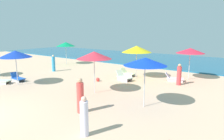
{
  "coord_description": "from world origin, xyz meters",
  "views": [
    {
      "loc": [
        10.38,
        -2.95,
        3.92
      ],
      "look_at": [
        0.83,
        10.02,
        0.85
      ],
      "focal_mm": 33.06,
      "sensor_mm": 36.0,
      "label": 1
    }
  ],
  "objects_px": {
    "umbrella_0": "(66,44)",
    "beachgoer_0": "(84,118)",
    "umbrella_5": "(137,49)",
    "beachgoer_3": "(179,75)",
    "umbrella_3": "(145,62)",
    "lounge_chair_6_1": "(0,80)",
    "lounge_chair_5_0": "(124,77)",
    "lounge_chair_5_1": "(128,73)",
    "umbrella_6": "(15,54)",
    "beachgoer_2": "(80,96)",
    "lounge_chair_6_0": "(18,78)",
    "beach_ball_1": "(98,79)",
    "lounge_chair_4_0": "(174,78)",
    "umbrella_4": "(190,51)",
    "umbrella_2": "(94,55)",
    "beachgoer_1": "(54,64)"
  },
  "relations": [
    {
      "from": "umbrella_0",
      "to": "beachgoer_0",
      "type": "xyz_separation_m",
      "value": [
        13.61,
        -11.08,
        -1.65
      ]
    },
    {
      "from": "umbrella_5",
      "to": "beachgoer_3",
      "type": "relative_size",
      "value": 1.72
    },
    {
      "from": "umbrella_5",
      "to": "umbrella_0",
      "type": "bearing_deg",
      "value": 172.07
    },
    {
      "from": "beachgoer_0",
      "to": "umbrella_5",
      "type": "bearing_deg",
      "value": -16.89
    },
    {
      "from": "umbrella_3",
      "to": "lounge_chair_6_1",
      "type": "bearing_deg",
      "value": -169.13
    },
    {
      "from": "beachgoer_0",
      "to": "lounge_chair_5_0",
      "type": "bearing_deg",
      "value": -12.0
    },
    {
      "from": "umbrella_5",
      "to": "lounge_chair_5_1",
      "type": "height_order",
      "value": "umbrella_5"
    },
    {
      "from": "umbrella_6",
      "to": "beachgoer_2",
      "type": "height_order",
      "value": "umbrella_6"
    },
    {
      "from": "umbrella_3",
      "to": "umbrella_5",
      "type": "xyz_separation_m",
      "value": [
        -3.67,
        5.58,
        0.05
      ]
    },
    {
      "from": "lounge_chair_6_0",
      "to": "beachgoer_0",
      "type": "xyz_separation_m",
      "value": [
        10.28,
        -3.14,
        0.48
      ]
    },
    {
      "from": "beachgoer_2",
      "to": "beach_ball_1",
      "type": "xyz_separation_m",
      "value": [
        -3.41,
        5.32,
        -0.66
      ]
    },
    {
      "from": "lounge_chair_4_0",
      "to": "umbrella_6",
      "type": "bearing_deg",
      "value": 113.66
    },
    {
      "from": "umbrella_6",
      "to": "umbrella_0",
      "type": "bearing_deg",
      "value": 117.24
    },
    {
      "from": "lounge_chair_6_0",
      "to": "beach_ball_1",
      "type": "distance_m",
      "value": 6.34
    },
    {
      "from": "lounge_chair_4_0",
      "to": "umbrella_6",
      "type": "xyz_separation_m",
      "value": [
        -8.87,
        -7.9,
        2.04
      ]
    },
    {
      "from": "umbrella_4",
      "to": "lounge_chair_6_0",
      "type": "xyz_separation_m",
      "value": [
        -10.7,
        -8.61,
        -2.11
      ]
    },
    {
      "from": "lounge_chair_6_0",
      "to": "umbrella_5",
      "type": "bearing_deg",
      "value": -46.12
    },
    {
      "from": "umbrella_3",
      "to": "umbrella_5",
      "type": "relative_size",
      "value": 0.96
    },
    {
      "from": "lounge_chair_6_1",
      "to": "beachgoer_3",
      "type": "height_order",
      "value": "beachgoer_3"
    },
    {
      "from": "umbrella_2",
      "to": "beachgoer_2",
      "type": "height_order",
      "value": "umbrella_2"
    },
    {
      "from": "beachgoer_3",
      "to": "beachgoer_1",
      "type": "bearing_deg",
      "value": -179.37
    },
    {
      "from": "lounge_chair_5_0",
      "to": "beachgoer_0",
      "type": "xyz_separation_m",
      "value": [
        3.66,
        -8.32,
        0.43
      ]
    },
    {
      "from": "lounge_chair_5_0",
      "to": "umbrella_4",
      "type": "bearing_deg",
      "value": -36.08
    },
    {
      "from": "beachgoer_2",
      "to": "umbrella_0",
      "type": "bearing_deg",
      "value": -76.5
    },
    {
      "from": "umbrella_5",
      "to": "umbrella_6",
      "type": "height_order",
      "value": "umbrella_5"
    },
    {
      "from": "umbrella_2",
      "to": "lounge_chair_6_1",
      "type": "relative_size",
      "value": 1.66
    },
    {
      "from": "lounge_chair_4_0",
      "to": "lounge_chair_5_1",
      "type": "height_order",
      "value": "lounge_chair_5_1"
    },
    {
      "from": "umbrella_3",
      "to": "lounge_chair_5_0",
      "type": "height_order",
      "value": "umbrella_3"
    },
    {
      "from": "umbrella_0",
      "to": "umbrella_6",
      "type": "distance_m",
      "value": 9.62
    },
    {
      "from": "umbrella_5",
      "to": "beachgoer_0",
      "type": "distance_m",
      "value": 10.34
    },
    {
      "from": "umbrella_2",
      "to": "lounge_chair_6_0",
      "type": "relative_size",
      "value": 2.1
    },
    {
      "from": "lounge_chair_5_1",
      "to": "umbrella_2",
      "type": "bearing_deg",
      "value": -168.49
    },
    {
      "from": "umbrella_4",
      "to": "lounge_chair_5_1",
      "type": "height_order",
      "value": "umbrella_4"
    },
    {
      "from": "umbrella_3",
      "to": "lounge_chair_5_1",
      "type": "height_order",
      "value": "umbrella_3"
    },
    {
      "from": "lounge_chair_5_1",
      "to": "beachgoer_3",
      "type": "height_order",
      "value": "beachgoer_3"
    },
    {
      "from": "beachgoer_1",
      "to": "umbrella_5",
      "type": "bearing_deg",
      "value": 121.87
    },
    {
      "from": "umbrella_2",
      "to": "lounge_chair_6_1",
      "type": "xyz_separation_m",
      "value": [
        -7.33,
        -2.43,
        -2.17
      ]
    },
    {
      "from": "lounge_chair_4_0",
      "to": "umbrella_0",
      "type": "bearing_deg",
      "value": 69.16
    },
    {
      "from": "umbrella_5",
      "to": "lounge_chair_6_1",
      "type": "bearing_deg",
      "value": -133.72
    },
    {
      "from": "umbrella_3",
      "to": "lounge_chair_5_0",
      "type": "relative_size",
      "value": 1.73
    },
    {
      "from": "lounge_chair_6_0",
      "to": "beachgoer_3",
      "type": "bearing_deg",
      "value": -58.12
    },
    {
      "from": "umbrella_2",
      "to": "umbrella_6",
      "type": "bearing_deg",
      "value": -162.52
    },
    {
      "from": "lounge_chair_6_1",
      "to": "beachgoer_2",
      "type": "distance_m",
      "value": 8.95
    },
    {
      "from": "umbrella_4",
      "to": "lounge_chair_5_1",
      "type": "xyz_separation_m",
      "value": [
        -4.72,
        -1.84,
        -2.1
      ]
    },
    {
      "from": "lounge_chair_6_1",
      "to": "beachgoer_0",
      "type": "distance_m",
      "value": 10.84
    },
    {
      "from": "umbrella_4",
      "to": "umbrella_6",
      "type": "relative_size",
      "value": 1.02
    },
    {
      "from": "lounge_chair_5_1",
      "to": "umbrella_4",
      "type": "bearing_deg",
      "value": -67.35
    },
    {
      "from": "beachgoer_0",
      "to": "beachgoer_1",
      "type": "xyz_separation_m",
      "value": [
        -11.31,
        7.43,
        0.03
      ]
    },
    {
      "from": "lounge_chair_5_1",
      "to": "lounge_chair_6_0",
      "type": "xyz_separation_m",
      "value": [
        -5.97,
        -6.78,
        -0.01
      ]
    },
    {
      "from": "umbrella_5",
      "to": "lounge_chair_4_0",
      "type": "bearing_deg",
      "value": 14.8
    }
  ]
}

